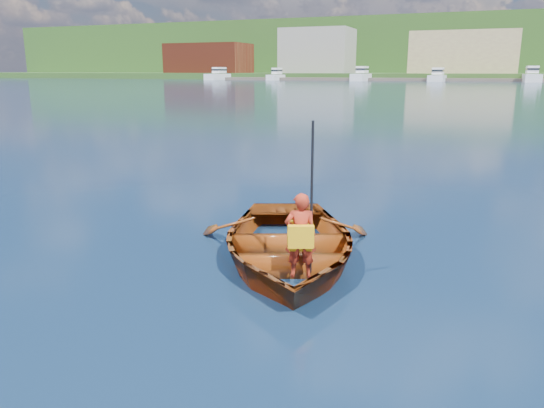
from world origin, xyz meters
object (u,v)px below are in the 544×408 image
Objects in this scene: child_paddler at (301,235)px; marina_yachts at (458,76)px; dock at (509,80)px; rowboat at (287,243)px.

marina_yachts is at bearing 91.81° from child_paddler.
child_paddler is at bearing -88.19° from marina_yachts.
child_paddler reaches higher than dock.
child_paddler is at bearing -93.05° from dock.
rowboat is 0.03× the size of marina_yachts.
marina_yachts is (-4.11, 143.87, 1.08)m from rowboat.
rowboat is 2.37× the size of child_paddler.
dock is 1.12× the size of marina_yachts.
child_paddler is 144.73m from marina_yachts.
marina_yachts is at bearing 91.64° from rowboat.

